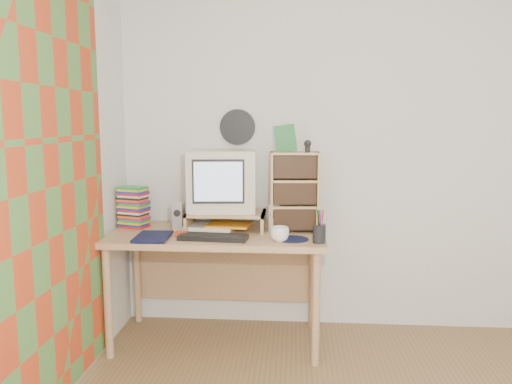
% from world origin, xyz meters
% --- Properties ---
extents(back_wall, '(3.50, 0.00, 3.50)m').
position_xyz_m(back_wall, '(0.00, 1.75, 1.25)').
color(back_wall, white).
rests_on(back_wall, floor).
extents(curtain, '(0.00, 2.20, 2.20)m').
position_xyz_m(curtain, '(-1.71, 0.48, 1.15)').
color(curtain, '#C23F1B').
rests_on(curtain, left_wall).
extents(wall_disc, '(0.25, 0.02, 0.25)m').
position_xyz_m(wall_disc, '(-0.93, 1.73, 1.43)').
color(wall_disc, black).
rests_on(wall_disc, back_wall).
extents(desk, '(1.40, 0.70, 0.75)m').
position_xyz_m(desk, '(-1.03, 1.44, 0.62)').
color(desk, tan).
rests_on(desk, floor).
extents(monitor_riser, '(0.52, 0.30, 0.12)m').
position_xyz_m(monitor_riser, '(-0.98, 1.48, 0.84)').
color(monitor_riser, tan).
rests_on(monitor_riser, desk).
extents(crt_monitor, '(0.47, 0.47, 0.41)m').
position_xyz_m(crt_monitor, '(-1.01, 1.53, 1.07)').
color(crt_monitor, beige).
rests_on(crt_monitor, monitor_riser).
extents(speaker_left, '(0.07, 0.07, 0.18)m').
position_xyz_m(speaker_left, '(-1.30, 1.44, 0.84)').
color(speaker_left, silver).
rests_on(speaker_left, desk).
extents(speaker_right, '(0.07, 0.07, 0.18)m').
position_xyz_m(speaker_right, '(-0.66, 1.45, 0.84)').
color(speaker_right, silver).
rests_on(speaker_right, desk).
extents(keyboard, '(0.43, 0.18, 0.03)m').
position_xyz_m(keyboard, '(-1.02, 1.18, 0.76)').
color(keyboard, black).
rests_on(keyboard, desk).
extents(dvd_stack, '(0.21, 0.17, 0.25)m').
position_xyz_m(dvd_stack, '(-1.62, 1.50, 0.88)').
color(dvd_stack, brown).
rests_on(dvd_stack, desk).
extents(cd_rack, '(0.33, 0.19, 0.52)m').
position_xyz_m(cd_rack, '(-0.53, 1.46, 1.01)').
color(cd_rack, tan).
rests_on(cd_rack, desk).
extents(mug, '(0.14, 0.14, 0.09)m').
position_xyz_m(mug, '(-0.61, 1.16, 0.79)').
color(mug, white).
rests_on(mug, desk).
extents(diary, '(0.26, 0.20, 0.05)m').
position_xyz_m(diary, '(-1.50, 1.17, 0.78)').
color(diary, '#0E1234').
rests_on(diary, desk).
extents(mousepad, '(0.22, 0.22, 0.00)m').
position_xyz_m(mousepad, '(-0.53, 1.22, 0.75)').
color(mousepad, black).
rests_on(mousepad, desk).
extents(pen_cup, '(0.10, 0.10, 0.16)m').
position_xyz_m(pen_cup, '(-0.38, 1.15, 0.83)').
color(pen_cup, black).
rests_on(pen_cup, desk).
extents(papers, '(0.35, 0.27, 0.04)m').
position_xyz_m(papers, '(-1.04, 1.48, 0.77)').
color(papers, silver).
rests_on(papers, desk).
extents(red_box, '(0.07, 0.05, 0.04)m').
position_xyz_m(red_box, '(-1.23, 1.23, 0.77)').
color(red_box, '#C13D14').
rests_on(red_box, desk).
extents(game_box, '(0.14, 0.03, 0.17)m').
position_xyz_m(game_box, '(-0.59, 1.48, 1.36)').
color(game_box, '#1C6328').
rests_on(game_box, cd_rack).
extents(webcam, '(0.05, 0.05, 0.08)m').
position_xyz_m(webcam, '(-0.44, 1.42, 1.31)').
color(webcam, black).
rests_on(webcam, cd_rack).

